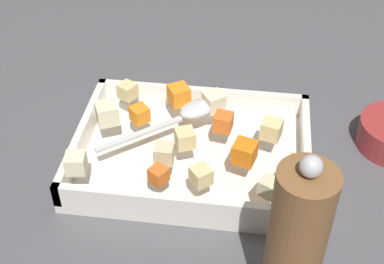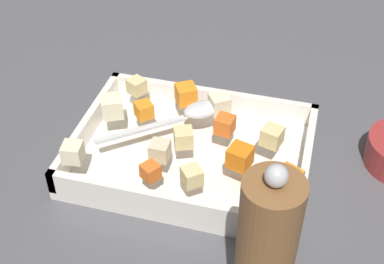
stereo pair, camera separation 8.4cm
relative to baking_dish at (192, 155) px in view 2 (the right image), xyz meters
The scene contains 19 objects.
ground_plane 0.02m from the baking_dish, 25.70° to the right, with size 4.00×4.00×0.00m, color #4C4C51.
baking_dish is the anchor object (origin of this frame).
carrot_chunk_corner_nw 0.18m from the baking_dish, 156.19° to the left, with size 0.03×0.03×0.03m, color orange.
carrot_chunk_mid_right 0.07m from the baking_dish, 150.56° to the right, with size 0.03×0.03×0.03m, color orange.
carrot_chunk_heap_top 0.12m from the baking_dish, 71.18° to the left, with size 0.02×0.02×0.02m, color orange.
carrot_chunk_mid_left 0.11m from the baking_dish, 68.43° to the right, with size 0.03×0.03×0.03m, color orange.
carrot_chunk_near_right 0.11m from the baking_dish, 153.36° to the left, with size 0.03×0.03×0.03m, color orange.
carrot_chunk_rim_edge 0.11m from the baking_dish, 18.24° to the right, with size 0.03×0.03×0.03m, color orange.
potato_chunk_front_center 0.19m from the baking_dish, 31.41° to the left, with size 0.03×0.03×0.03m, color beige.
potato_chunk_corner_ne 0.11m from the baking_dish, 105.02° to the left, with size 0.03×0.03×0.03m, color #E0CC89.
potato_chunk_heap_side 0.09m from the baking_dish, 59.80° to the left, with size 0.03×0.03×0.03m, color beige.
potato_chunk_corner_sw 0.15m from the baking_dish, ahead, with size 0.03×0.03×0.03m, color beige.
potato_chunk_near_spoon 0.13m from the baking_dish, behind, with size 0.03×0.03×0.03m, color #E0CC89.
potato_chunk_corner_se 0.06m from the baking_dish, 69.05° to the left, with size 0.03×0.03×0.03m, color #E0CC89.
potato_chunk_under_handle 0.16m from the baking_dish, 35.83° to the right, with size 0.03×0.03×0.03m, color #E0CC89.
potato_chunk_far_right 0.10m from the baking_dish, 109.26° to the right, with size 0.03×0.03×0.03m, color beige.
potato_chunk_near_left 0.17m from the baking_dish, 139.25° to the left, with size 0.03×0.03×0.03m, color beige.
serving_spoon 0.07m from the baking_dish, 79.87° to the right, with size 0.18×0.15×0.02m.
pepper_mill 0.30m from the baking_dish, 121.53° to the left, with size 0.07×0.07×0.26m.
Camera 2 is at (-0.18, 0.62, 0.61)m, focal length 50.50 mm.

